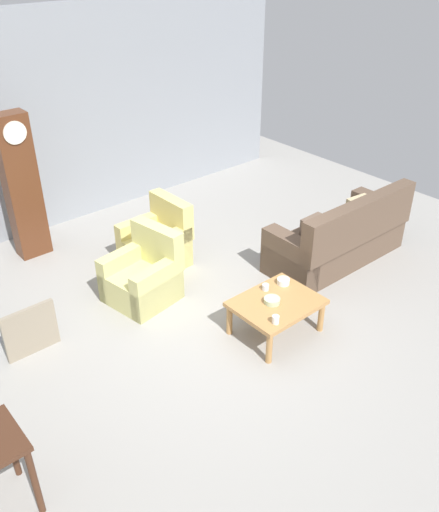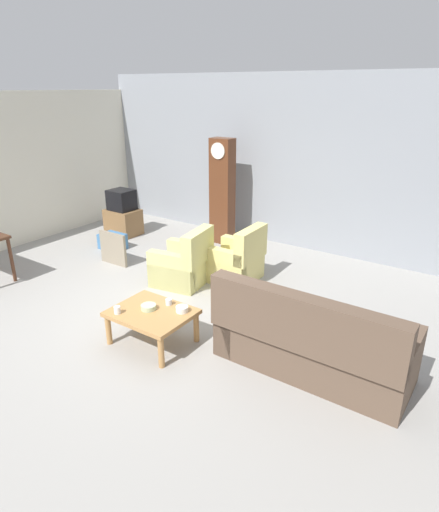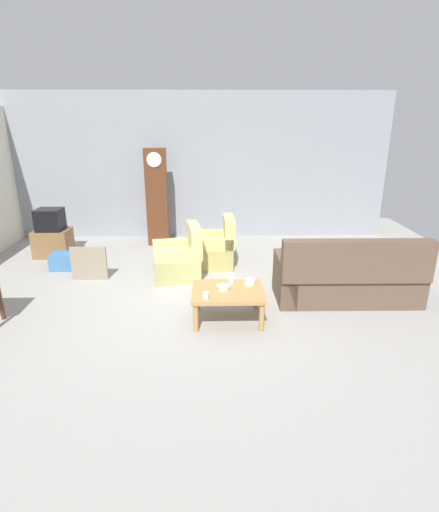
{
  "view_description": "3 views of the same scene",
  "coord_description": "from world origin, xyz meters",
  "px_view_note": "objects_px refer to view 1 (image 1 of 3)",
  "views": [
    {
      "loc": [
        -3.31,
        -4.03,
        4.07
      ],
      "look_at": [
        0.27,
        0.17,
        0.73
      ],
      "focal_mm": 38.3,
      "sensor_mm": 36.0,
      "label": 1
    },
    {
      "loc": [
        3.7,
        -3.96,
        2.96
      ],
      "look_at": [
        0.73,
        0.4,
        0.88
      ],
      "focal_mm": 30.32,
      "sensor_mm": 36.0,
      "label": 2
    },
    {
      "loc": [
        0.21,
        -5.49,
        2.59
      ],
      "look_at": [
        0.34,
        0.11,
        0.66
      ],
      "focal_mm": 27.77,
      "sensor_mm": 36.0,
      "label": 3
    }
  ],
  "objects_px": {
    "couch_floral": "(339,239)",
    "framed_picture_leaning": "(31,331)",
    "coffee_table_wood": "(276,306)",
    "grandfather_clock": "(22,187)",
    "bowl_shallow_green": "(272,301)",
    "armchair_olive_far": "(157,244)",
    "armchair_olive_near": "(144,277)",
    "bowl_white_stacked": "(283,281)",
    "cup_white_porcelain": "(276,320)",
    "cup_blue_rimmed": "(266,287)"
  },
  "relations": [
    {
      "from": "couch_floral",
      "to": "grandfather_clock",
      "type": "height_order",
      "value": "grandfather_clock"
    },
    {
      "from": "armchair_olive_near",
      "to": "cup_white_porcelain",
      "type": "height_order",
      "value": "armchair_olive_near"
    },
    {
      "from": "armchair_olive_near",
      "to": "bowl_white_stacked",
      "type": "bearing_deg",
      "value": -51.6
    },
    {
      "from": "armchair_olive_far",
      "to": "cup_blue_rimmed",
      "type": "distance_m",
      "value": 1.92
    },
    {
      "from": "armchair_olive_far",
      "to": "coffee_table_wood",
      "type": "relative_size",
      "value": 0.96
    },
    {
      "from": "armchair_olive_far",
      "to": "bowl_white_stacked",
      "type": "bearing_deg",
      "value": -76.43
    },
    {
      "from": "coffee_table_wood",
      "to": "grandfather_clock",
      "type": "bearing_deg",
      "value": 111.04
    },
    {
      "from": "couch_floral",
      "to": "framed_picture_leaning",
      "type": "bearing_deg",
      "value": 167.07
    },
    {
      "from": "coffee_table_wood",
      "to": "cup_blue_rimmed",
      "type": "bearing_deg",
      "value": 75.35
    },
    {
      "from": "bowl_shallow_green",
      "to": "couch_floral",
      "type": "bearing_deg",
      "value": 15.91
    },
    {
      "from": "armchair_olive_far",
      "to": "cup_white_porcelain",
      "type": "relative_size",
      "value": 9.99
    },
    {
      "from": "couch_floral",
      "to": "bowl_shallow_green",
      "type": "relative_size",
      "value": 11.38
    },
    {
      "from": "couch_floral",
      "to": "framed_picture_leaning",
      "type": "height_order",
      "value": "couch_floral"
    },
    {
      "from": "armchair_olive_near",
      "to": "armchair_olive_far",
      "type": "distance_m",
      "value": 0.85
    },
    {
      "from": "cup_blue_rimmed",
      "to": "bowl_white_stacked",
      "type": "bearing_deg",
      "value": -10.9
    },
    {
      "from": "framed_picture_leaning",
      "to": "coffee_table_wood",
      "type": "bearing_deg",
      "value": -33.05
    },
    {
      "from": "armchair_olive_far",
      "to": "cup_white_porcelain",
      "type": "height_order",
      "value": "armchair_olive_far"
    },
    {
      "from": "armchair_olive_far",
      "to": "cup_blue_rimmed",
      "type": "height_order",
      "value": "armchair_olive_far"
    },
    {
      "from": "bowl_white_stacked",
      "to": "armchair_olive_far",
      "type": "bearing_deg",
      "value": 103.57
    },
    {
      "from": "framed_picture_leaning",
      "to": "cup_white_porcelain",
      "type": "xyz_separation_m",
      "value": [
        2.0,
        -1.76,
        0.19
      ]
    },
    {
      "from": "cup_white_porcelain",
      "to": "bowl_shallow_green",
      "type": "relative_size",
      "value": 0.5
    },
    {
      "from": "grandfather_clock",
      "to": "bowl_white_stacked",
      "type": "height_order",
      "value": "grandfather_clock"
    },
    {
      "from": "armchair_olive_near",
      "to": "bowl_white_stacked",
      "type": "relative_size",
      "value": 6.17
    },
    {
      "from": "grandfather_clock",
      "to": "bowl_shallow_green",
      "type": "relative_size",
      "value": 11.08
    },
    {
      "from": "grandfather_clock",
      "to": "framed_picture_leaning",
      "type": "xyz_separation_m",
      "value": [
        -0.93,
        -2.06,
        -0.74
      ]
    },
    {
      "from": "armchair_olive_far",
      "to": "framed_picture_leaning",
      "type": "height_order",
      "value": "armchair_olive_far"
    },
    {
      "from": "bowl_white_stacked",
      "to": "bowl_shallow_green",
      "type": "xyz_separation_m",
      "value": [
        -0.37,
        -0.18,
        -0.0
      ]
    },
    {
      "from": "coffee_table_wood",
      "to": "armchair_olive_far",
      "type": "bearing_deg",
      "value": 94.2
    },
    {
      "from": "cup_white_porcelain",
      "to": "cup_blue_rimmed",
      "type": "xyz_separation_m",
      "value": [
        0.36,
        0.52,
        -0.01
      ]
    },
    {
      "from": "cup_blue_rimmed",
      "to": "coffee_table_wood",
      "type": "bearing_deg",
      "value": -104.65
    },
    {
      "from": "armchair_olive_far",
      "to": "grandfather_clock",
      "type": "bearing_deg",
      "value": 130.77
    },
    {
      "from": "grandfather_clock",
      "to": "coffee_table_wood",
      "type": "bearing_deg",
      "value": -68.96
    },
    {
      "from": "coffee_table_wood",
      "to": "bowl_white_stacked",
      "type": "xyz_separation_m",
      "value": [
        0.31,
        0.2,
        0.1
      ]
    },
    {
      "from": "bowl_shallow_green",
      "to": "cup_white_porcelain",
      "type": "bearing_deg",
      "value": -129.29
    },
    {
      "from": "grandfather_clock",
      "to": "cup_white_porcelain",
      "type": "bearing_deg",
      "value": -74.34
    },
    {
      "from": "cup_white_porcelain",
      "to": "bowl_white_stacked",
      "type": "xyz_separation_m",
      "value": [
        0.61,
        0.47,
        -0.01
      ]
    },
    {
      "from": "couch_floral",
      "to": "cup_blue_rimmed",
      "type": "relative_size",
      "value": 26.58
    },
    {
      "from": "framed_picture_leaning",
      "to": "bowl_white_stacked",
      "type": "distance_m",
      "value": 2.92
    },
    {
      "from": "grandfather_clock",
      "to": "bowl_shallow_green",
      "type": "height_order",
      "value": "grandfather_clock"
    },
    {
      "from": "framed_picture_leaning",
      "to": "cup_blue_rimmed",
      "type": "xyz_separation_m",
      "value": [
        2.36,
        -1.25,
        0.18
      ]
    },
    {
      "from": "armchair_olive_near",
      "to": "grandfather_clock",
      "type": "height_order",
      "value": "grandfather_clock"
    },
    {
      "from": "armchair_olive_far",
      "to": "coffee_table_wood",
      "type": "height_order",
      "value": "armchair_olive_far"
    },
    {
      "from": "framed_picture_leaning",
      "to": "armchair_olive_near",
      "type": "bearing_deg",
      "value": 2.67
    },
    {
      "from": "cup_white_porcelain",
      "to": "couch_floral",
      "type": "bearing_deg",
      "value": 21.27
    },
    {
      "from": "cup_white_porcelain",
      "to": "cup_blue_rimmed",
      "type": "relative_size",
      "value": 1.16
    },
    {
      "from": "bowl_shallow_green",
      "to": "armchair_olive_near",
      "type": "bearing_deg",
      "value": 114.62
    },
    {
      "from": "armchair_olive_far",
      "to": "armchair_olive_near",
      "type": "bearing_deg",
      "value": -136.21
    },
    {
      "from": "framed_picture_leaning",
      "to": "cup_white_porcelain",
      "type": "bearing_deg",
      "value": -41.41
    },
    {
      "from": "armchair_olive_far",
      "to": "framed_picture_leaning",
      "type": "xyz_separation_m",
      "value": [
        -2.13,
        -0.66,
        -0.01
      ]
    },
    {
      "from": "grandfather_clock",
      "to": "cup_blue_rimmed",
      "type": "xyz_separation_m",
      "value": [
        1.43,
        -3.3,
        -0.56
      ]
    }
  ]
}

